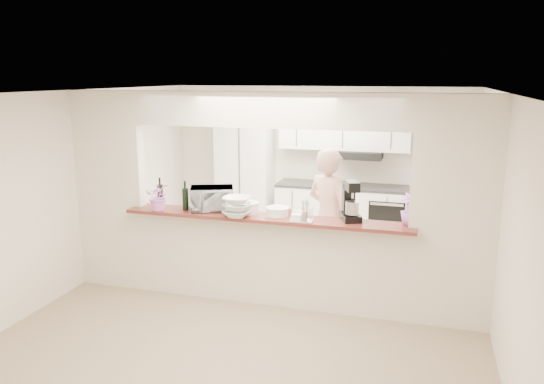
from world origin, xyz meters
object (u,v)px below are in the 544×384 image
at_px(refrigerator, 445,197).
at_px(stand_mixer, 351,202).
at_px(person, 329,218).
at_px(toaster_oven, 212,199).

xyz_separation_m(refrigerator, stand_mixer, (-1.09, -2.59, 0.44)).
distance_m(refrigerator, person, 2.36).
xyz_separation_m(toaster_oven, person, (1.29, 0.75, -0.34)).
bearing_deg(stand_mixer, person, 116.85).
bearing_deg(toaster_oven, refrigerator, 21.27).
distance_m(refrigerator, stand_mixer, 2.84).
height_order(stand_mixer, person, person).
bearing_deg(refrigerator, toaster_oven, -136.61).
distance_m(refrigerator, toaster_oven, 3.80).
height_order(toaster_oven, stand_mixer, stand_mixer).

